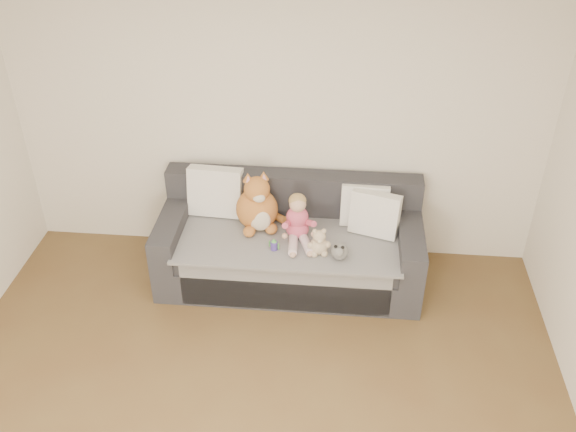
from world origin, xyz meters
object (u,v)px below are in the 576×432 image
Objects in this scene: plush_cat at (258,207)px; sippy_cup at (274,244)px; toddler at (298,221)px; teddy_bear at (319,244)px; sofa at (290,246)px.

sippy_cup is at bearing -79.28° from plush_cat.
toddler is 0.28m from teddy_bear.
plush_cat is (-0.28, 0.04, 0.36)m from sofa.
plush_cat is at bearing 138.31° from teddy_bear.
toddler reaches higher than sippy_cup.
toddler is 0.77× the size of plush_cat.
teddy_bear is (0.54, -0.34, -0.10)m from plush_cat.
teddy_bear is 2.30× the size of sippy_cup.
sofa is at bearing 69.20° from sippy_cup.
toddler is at bearing -39.53° from plush_cat.
toddler is 4.01× the size of sippy_cup.
sippy_cup is at bearing -145.83° from toddler.
plush_cat is at bearing 146.89° from toddler.
sippy_cup is at bearing 167.91° from teddy_bear.
teddy_bear is (0.19, -0.20, -0.07)m from toddler.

